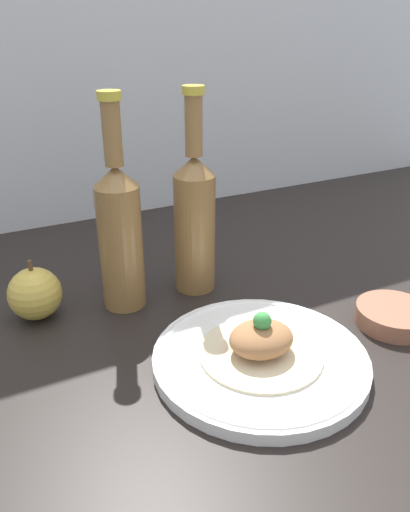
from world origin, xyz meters
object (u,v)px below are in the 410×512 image
plated_food (261,342)px  cider_bottle_left (120,231)px  dipping_bowl (394,316)px  apple (35,294)px  plate (260,358)px  cider_bottle_right (195,218)px

plated_food → cider_bottle_left: size_ratio=0.50×
cider_bottle_left → dipping_bowl: 40.85cm
apple → plate: bearing=-46.4°
cider_bottle_left → apple: 15.10cm
plate → dipping_bowl: bearing=-1.7°
apple → cider_bottle_right: bearing=-4.8°
plated_food → apple: 33.25cm
plate → apple: (-22.92, 24.09, 2.81)cm
apple → dipping_bowl: apple is taller
cider_bottle_left → cider_bottle_right: same height
cider_bottle_right → plated_food: bearing=-94.0°
cider_bottle_right → cider_bottle_left: bearing=180.0°
plated_food → dipping_bowl: 22.07cm
plated_food → cider_bottle_right: cider_bottle_right is taller
cider_bottle_right → plate: bearing=-94.0°
apple → dipping_bowl: size_ratio=0.85×
plate → apple: size_ratio=2.97×
cider_bottle_left → dipping_bowl: bearing=-35.1°
plate → plated_food: 2.34cm
plate → dipping_bowl: size_ratio=2.53×
plate → cider_bottle_right: (1.56, 22.04, 10.87)cm
plate → apple: 33.37cm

